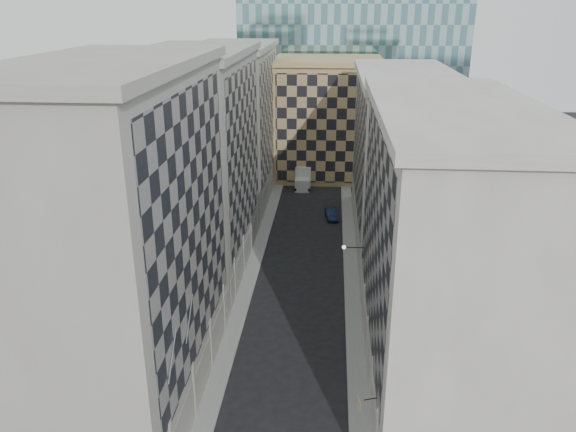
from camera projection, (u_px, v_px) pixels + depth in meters
The scene contains 14 objects.
sidewalk_west at pixel (251, 274), 58.92m from camera, with size 1.50×100.00×0.15m, color gray.
sidewalk_east at pixel (351, 278), 58.15m from camera, with size 1.50×100.00×0.15m, color gray.
bldg_left_a at pixel (123, 242), 37.45m from camera, with size 10.80×22.80×23.70m.
bldg_left_b at pixel (199, 162), 58.13m from camera, with size 10.80×22.80×22.70m.
bldg_left_c at pixel (234, 124), 78.81m from camera, with size 10.80×22.80×21.70m.
bldg_right_a at pixel (442, 249), 40.12m from camera, with size 10.80×26.80×20.70m.
bldg_right_b at pixel (400, 158), 65.44m from camera, with size 10.80×28.80×19.70m.
tan_block at pixel (327, 118), 90.37m from camera, with size 16.80×14.80×18.80m.
church_tower at pixel (319, 2), 97.43m from camera, with size 7.20×7.20×51.50m.
flagpoles_left at pixel (181, 336), 33.79m from camera, with size 0.10×6.33×2.33m.
bracket_lamp at pixel (346, 247), 50.45m from camera, with size 1.98×0.36×0.36m.
box_truck at pixel (303, 178), 86.91m from camera, with size 2.39×5.84×3.20m.
dark_car at pixel (331, 214), 74.20m from camera, with size 1.34×3.85×1.27m, color #101D3B.
shop_sign at pixel (359, 403), 34.31m from camera, with size 1.23×0.69×0.79m.
Camera 1 is at (2.80, -22.42, 26.77)m, focal length 35.00 mm.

